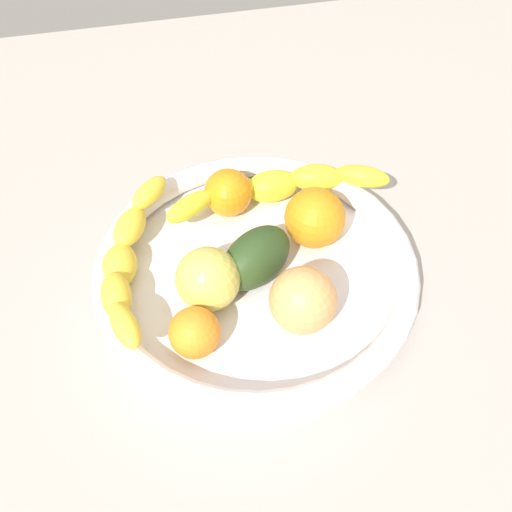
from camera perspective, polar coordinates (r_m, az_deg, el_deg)
name	(u,v)px	position (r cm, az deg, el deg)	size (l,w,h in cm)	color
kitchen_counter	(256,292)	(67.85, 0.00, -3.44)	(120.00, 120.00, 3.00)	#ADA59D
fruit_bowl	(256,271)	(64.89, 0.00, -1.46)	(34.76, 34.76, 4.38)	white
banana_draped_left	(274,187)	(70.69, 1.76, 6.58)	(7.55, 27.25, 4.81)	yellow
banana_draped_right	(126,260)	(64.17, -12.25, -0.38)	(23.30, 9.58, 5.26)	yellow
orange_front	(315,218)	(66.43, 5.60, 3.63)	(6.78, 6.78, 6.78)	orange
orange_mid_left	(195,333)	(58.09, -5.85, -7.25)	(5.06, 5.06, 5.06)	orange
orange_mid_right	(228,193)	(69.87, -2.67, 6.04)	(5.62, 5.62, 5.62)	orange
apple_yellow	(208,279)	(60.75, -4.59, -2.20)	(6.67, 6.67, 6.67)	#D7CA56
peach_blush	(303,300)	(59.06, 4.49, -4.20)	(6.81, 6.81, 6.81)	#F0A65E
avocado_dark	(259,260)	(62.95, 0.25, -0.39)	(8.87, 5.42, 6.23)	#2A421C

